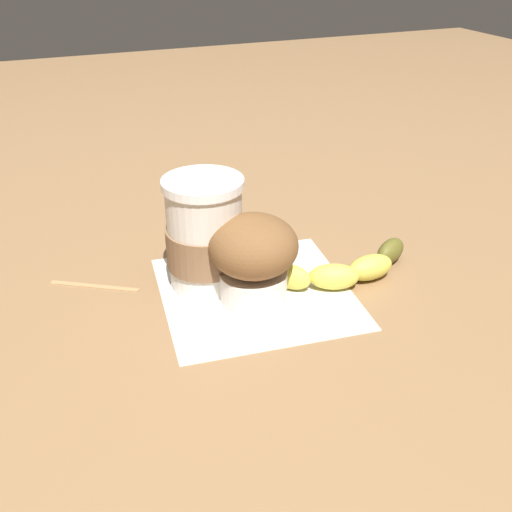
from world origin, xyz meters
name	(u,v)px	position (x,y,z in m)	size (l,w,h in m)	color
ground_plane	(256,292)	(0.00, 0.00, 0.00)	(3.00, 3.00, 0.00)	#936D47
paper_napkin	(256,292)	(0.00, 0.00, 0.00)	(0.22, 0.22, 0.00)	white
coffee_cup	(205,236)	(-0.05, 0.04, 0.06)	(0.09, 0.09, 0.13)	silver
muffin	(253,255)	(-0.01, -0.01, 0.06)	(0.10, 0.10, 0.10)	white
banana	(348,269)	(0.11, -0.02, 0.02)	(0.20, 0.07, 0.03)	#D6CC4C
wooden_stirrer	(94,286)	(-0.17, 0.09, 0.00)	(0.11, 0.01, 0.00)	tan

